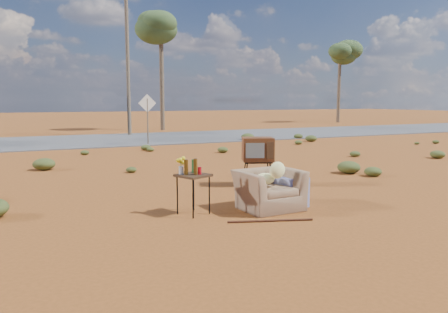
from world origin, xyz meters
name	(u,v)px	position (x,y,z in m)	size (l,w,h in m)	color
ground	(253,212)	(0.00, 0.00, 0.00)	(140.00, 140.00, 0.00)	brown
highway	(101,140)	(0.00, 15.00, 0.02)	(140.00, 7.00, 0.04)	#565659
armchair	(273,184)	(0.44, 0.08, 0.44)	(1.28, 0.85, 0.93)	#836347
tv_unit	(258,150)	(1.24, 2.00, 0.81)	(0.83, 0.76, 1.10)	black
side_table	(191,173)	(-1.03, 0.31, 0.71)	(0.62, 0.62, 0.97)	#372014
rusty_bar	(270,221)	(-0.06, -0.68, 0.02)	(0.04, 0.04, 1.38)	#4B2014
road_sign	(147,110)	(1.50, 12.00, 1.50)	(0.78, 0.06, 2.19)	brown
eucalyptus_center	(161,29)	(5.00, 21.00, 6.43)	(3.20, 3.20, 7.60)	brown
eucalyptus_right	(340,54)	(22.00, 24.00, 5.94)	(3.20, 3.20, 7.10)	brown
utility_pole_center	(128,59)	(2.00, 17.50, 4.15)	(1.40, 0.20, 8.00)	brown
scrub_patch	(141,170)	(-0.82, 4.41, 0.14)	(17.49, 8.07, 0.33)	#454920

